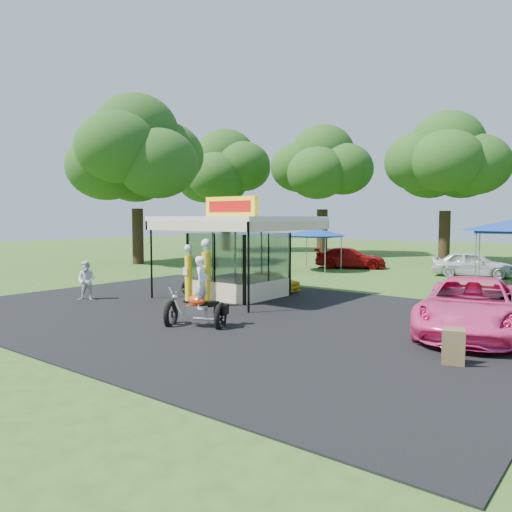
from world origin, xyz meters
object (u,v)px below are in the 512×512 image
Objects in this scene: a_frame_sign at (453,348)px; tent_west at (315,232)px; gas_station_kiosk at (239,255)px; kiosk_car at (271,281)px; bg_car_b at (350,258)px; bg_car_c at (472,264)px; gas_pump_left at (189,275)px; gas_pump_right at (206,275)px; motorcycle at (200,299)px; spectator_west at (87,281)px; pink_sedan at (472,306)px.

tent_west is at bearing 112.41° from a_frame_sign.
gas_station_kiosk is 2.56m from kiosk_car.
gas_station_kiosk is at bearing 161.42° from bg_car_b.
bg_car_c reaches higher than bg_car_b.
gas_pump_left is at bearing 150.37° from a_frame_sign.
gas_pump_left is 0.90× the size of gas_pump_right.
gas_pump_right is at bearing 105.81° from motorcycle.
kiosk_car is (-2.78, 7.39, -0.40)m from motorcycle.
spectator_west is 15.51m from tent_west.
gas_pump_left is 0.40× the size of pink_sedan.
kiosk_car is (-0.55, 4.77, -0.74)m from gas_pump_right.
bg_car_b is at bearing 48.29° from spectator_west.
tent_west is at bearing 18.82° from kiosk_car.
gas_pump_left is at bearing -4.73° from spectator_west.
bg_car_b is 7.70m from bg_car_c.
bg_car_b is at bearing 9.99° from kiosk_car.
kiosk_car is at bearing -71.18° from tent_west.
spectator_west is at bearing 146.88° from kiosk_car.
motorcycle is at bearing -159.37° from kiosk_car.
tent_west is (-13.03, 15.55, 1.97)m from a_frame_sign.
gas_station_kiosk is 2.68m from gas_pump_right.
bg_car_b is at bearing 116.96° from pink_sedan.
gas_station_kiosk is 0.93× the size of pink_sedan.
pink_sedan is 15.18m from bg_car_c.
a_frame_sign is 0.31× the size of kiosk_car.
kiosk_car is (-0.00, 2.21, -1.30)m from gas_station_kiosk.
a_frame_sign is at bearing -173.69° from bg_car_b.
gas_pump_left reaches higher than a_frame_sign.
gas_station_kiosk reaches higher than bg_car_c.
gas_pump_left is (-0.65, -2.30, -0.68)m from gas_station_kiosk.
bg_car_c is at bearing -26.20° from kiosk_car.
tent_west reaches higher than motorcycle.
bg_car_b is at bearing 98.42° from gas_station_kiosk.
gas_station_kiosk is 14.01m from bg_car_b.
spectator_west reaches higher than bg_car_c.
gas_pump_right is 0.60× the size of bg_car_c.
gas_station_kiosk is 1.41× the size of tent_west.
motorcycle is at bearing -40.05° from gas_pump_left.
motorcycle reaches higher than a_frame_sign.
gas_station_kiosk is at bearing -180.00° from kiosk_car.
gas_station_kiosk is 6.24m from spectator_west.
tent_west is at bearing 85.04° from motorcycle.
bg_car_c is at bearing 17.50° from tent_west.
bg_car_c is (5.65, 11.48, 0.25)m from kiosk_car.
gas_pump_left is at bearing -80.02° from tent_west.
tent_west is (-5.77, 16.15, 1.54)m from motorcycle.
pink_sedan reaches higher than a_frame_sign.
kiosk_car is at bearing 150.41° from pink_sedan.
bg_car_b is (-12.09, 18.40, 0.23)m from a_frame_sign.
bg_car_b is 1.21× the size of tent_west.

